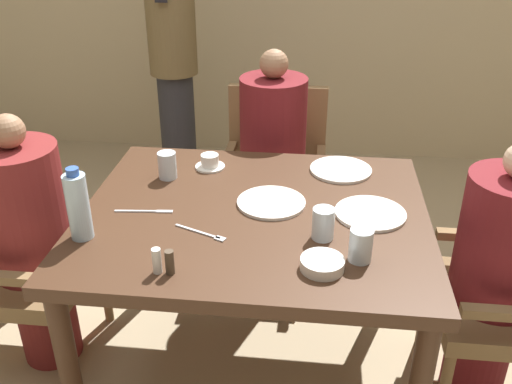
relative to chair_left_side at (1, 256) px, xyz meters
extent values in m
plane|color=tan|center=(1.02, 0.00, -0.49)|extent=(16.00, 16.00, 0.00)
cube|color=#422819|center=(1.02, 0.00, 0.25)|extent=(1.25, 1.05, 0.05)
cylinder|color=#422819|center=(0.46, -0.47, -0.14)|extent=(0.07, 0.07, 0.71)
cylinder|color=#422819|center=(0.46, 0.47, -0.14)|extent=(0.07, 0.07, 0.71)
cylinder|color=#422819|center=(1.59, 0.47, -0.14)|extent=(0.07, 0.07, 0.71)
cube|color=brown|center=(0.08, 0.00, -0.08)|extent=(0.52, 0.52, 0.07)
cube|color=brown|center=(0.08, 0.24, 0.08)|extent=(0.47, 0.04, 0.04)
cylinder|color=brown|center=(0.31, 0.23, -0.30)|extent=(0.04, 0.04, 0.38)
cylinder|color=brown|center=(0.31, -0.23, -0.30)|extent=(0.04, 0.04, 0.38)
cylinder|color=brown|center=(-0.15, 0.23, -0.30)|extent=(0.04, 0.04, 0.38)
cylinder|color=maroon|center=(0.14, 0.00, -0.27)|extent=(0.24, 0.24, 0.45)
cylinder|color=maroon|center=(0.14, 0.00, 0.22)|extent=(0.32, 0.32, 0.52)
sphere|color=#997051|center=(0.14, 0.00, 0.54)|extent=(0.13, 0.13, 0.13)
cube|color=brown|center=(1.02, 0.84, -0.08)|extent=(0.52, 0.52, 0.07)
cube|color=brown|center=(1.02, 1.08, 0.18)|extent=(0.52, 0.05, 0.45)
cube|color=brown|center=(1.26, 0.84, 0.08)|extent=(0.04, 0.47, 0.04)
cube|color=brown|center=(0.78, 0.84, 0.08)|extent=(0.04, 0.47, 0.04)
cylinder|color=brown|center=(1.25, 0.62, -0.30)|extent=(0.04, 0.04, 0.38)
cylinder|color=brown|center=(0.79, 0.62, -0.30)|extent=(0.04, 0.04, 0.38)
cylinder|color=brown|center=(1.25, 1.07, -0.30)|extent=(0.04, 0.04, 0.38)
cylinder|color=brown|center=(0.79, 1.07, -0.30)|extent=(0.04, 0.04, 0.38)
cylinder|color=maroon|center=(1.02, 0.78, -0.27)|extent=(0.24, 0.24, 0.45)
cylinder|color=maroon|center=(1.02, 0.78, 0.24)|extent=(0.32, 0.32, 0.58)
sphere|color=#997051|center=(1.02, 0.78, 0.60)|extent=(0.13, 0.13, 0.13)
cube|color=brown|center=(1.97, 0.00, -0.08)|extent=(0.52, 0.52, 0.07)
cube|color=brown|center=(1.97, 0.24, 0.08)|extent=(0.47, 0.04, 0.04)
cylinder|color=brown|center=(1.74, 0.23, -0.30)|extent=(0.04, 0.04, 0.38)
cylinder|color=maroon|center=(1.91, 0.00, -0.27)|extent=(0.24, 0.24, 0.45)
cylinder|color=maroon|center=(1.91, 0.00, 0.21)|extent=(0.32, 0.32, 0.50)
cylinder|color=#2D2D33|center=(0.35, 1.57, -0.09)|extent=(0.22, 0.22, 0.80)
cylinder|color=brown|center=(0.35, 1.57, 0.65)|extent=(0.29, 0.29, 0.68)
cylinder|color=white|center=(1.08, 0.06, 0.28)|extent=(0.25, 0.25, 0.01)
cylinder|color=white|center=(1.44, 0.02, 0.28)|extent=(0.25, 0.25, 0.01)
cylinder|color=white|center=(1.34, 0.37, 0.28)|extent=(0.25, 0.25, 0.01)
cylinder|color=white|center=(0.80, 0.34, 0.28)|extent=(0.12, 0.12, 0.01)
cylinder|color=white|center=(0.80, 0.34, 0.30)|extent=(0.07, 0.07, 0.05)
cylinder|color=white|center=(1.27, -0.33, 0.29)|extent=(0.14, 0.14, 0.04)
cylinder|color=silver|center=(0.47, -0.24, 0.39)|extent=(0.07, 0.07, 0.23)
cylinder|color=#3359B2|center=(0.47, -0.24, 0.51)|extent=(0.04, 0.04, 0.03)
cylinder|color=silver|center=(1.27, -0.15, 0.33)|extent=(0.07, 0.07, 0.11)
cylinder|color=silver|center=(1.39, -0.27, 0.33)|extent=(0.07, 0.07, 0.11)
cylinder|color=silver|center=(0.65, 0.23, 0.33)|extent=(0.07, 0.07, 0.11)
cylinder|color=white|center=(0.78, -0.41, 0.31)|extent=(0.03, 0.03, 0.08)
cylinder|color=#4C3D2D|center=(0.81, -0.41, 0.31)|extent=(0.03, 0.03, 0.08)
cube|color=silver|center=(0.85, -0.17, 0.27)|extent=(0.17, 0.08, 0.00)
cube|color=silver|center=(0.93, -0.20, 0.27)|extent=(0.04, 0.04, 0.00)
cube|color=silver|center=(0.61, -0.05, 0.27)|extent=(0.18, 0.03, 0.00)
cube|color=silver|center=(0.70, -0.04, 0.27)|extent=(0.06, 0.02, 0.00)
camera|label=1|loc=(1.23, -1.78, 1.29)|focal=40.00mm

